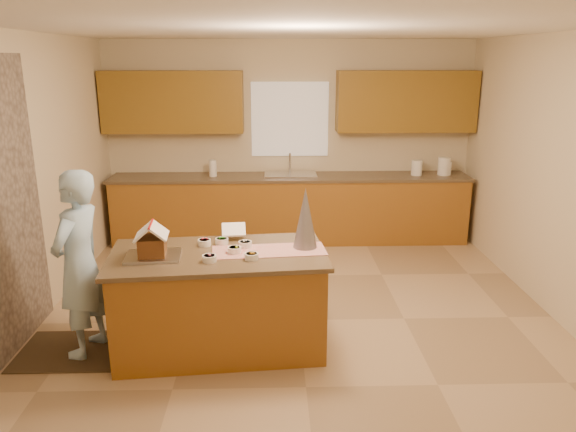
# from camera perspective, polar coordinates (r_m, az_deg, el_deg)

# --- Properties ---
(floor) EXTENTS (5.50, 5.50, 0.00)m
(floor) POSITION_cam_1_polar(r_m,az_deg,el_deg) (5.45, 1.13, -10.74)
(floor) COLOR tan
(floor) RESTS_ON ground
(ceiling) EXTENTS (5.50, 5.50, 0.00)m
(ceiling) POSITION_cam_1_polar(r_m,az_deg,el_deg) (4.87, 1.32, 18.93)
(ceiling) COLOR silver
(ceiling) RESTS_ON floor
(wall_back) EXTENTS (5.50, 5.50, 0.00)m
(wall_back) POSITION_cam_1_polar(r_m,az_deg,el_deg) (7.69, 0.18, 7.80)
(wall_back) COLOR beige
(wall_back) RESTS_ON floor
(wall_front) EXTENTS (5.50, 5.50, 0.00)m
(wall_front) POSITION_cam_1_polar(r_m,az_deg,el_deg) (2.39, 4.61, -11.56)
(wall_front) COLOR beige
(wall_front) RESTS_ON floor
(wall_left) EXTENTS (5.50, 5.50, 0.00)m
(wall_left) POSITION_cam_1_polar(r_m,az_deg,el_deg) (5.46, -26.01, 2.74)
(wall_left) COLOR beige
(wall_left) RESTS_ON floor
(wall_right) EXTENTS (5.50, 5.50, 0.00)m
(wall_right) POSITION_cam_1_polar(r_m,az_deg,el_deg) (5.69, 27.29, 3.05)
(wall_right) COLOR beige
(wall_right) RESTS_ON floor
(window_curtain) EXTENTS (1.05, 0.03, 1.00)m
(window_curtain) POSITION_cam_1_polar(r_m,az_deg,el_deg) (7.62, 0.19, 10.00)
(window_curtain) COLOR white
(window_curtain) RESTS_ON wall_back
(back_counter_base) EXTENTS (4.80, 0.60, 0.88)m
(back_counter_base) POSITION_cam_1_polar(r_m,az_deg,el_deg) (7.58, 0.25, 0.65)
(back_counter_base) COLOR brown
(back_counter_base) RESTS_ON floor
(back_counter_top) EXTENTS (4.85, 0.63, 0.04)m
(back_counter_top) POSITION_cam_1_polar(r_m,az_deg,el_deg) (7.47, 0.25, 4.05)
(back_counter_top) COLOR brown
(back_counter_top) RESTS_ON back_counter_base
(upper_cabinet_left) EXTENTS (1.85, 0.35, 0.80)m
(upper_cabinet_left) POSITION_cam_1_polar(r_m,az_deg,el_deg) (7.56, -11.85, 11.51)
(upper_cabinet_left) COLOR brown
(upper_cabinet_left) RESTS_ON wall_back
(upper_cabinet_right) EXTENTS (1.85, 0.35, 0.80)m
(upper_cabinet_right) POSITION_cam_1_polar(r_m,az_deg,el_deg) (7.66, 12.14, 11.56)
(upper_cabinet_right) COLOR brown
(upper_cabinet_right) RESTS_ON wall_back
(sink) EXTENTS (0.70, 0.45, 0.12)m
(sink) POSITION_cam_1_polar(r_m,az_deg,el_deg) (7.48, 0.25, 3.97)
(sink) COLOR silver
(sink) RESTS_ON back_counter_top
(faucet) EXTENTS (0.03, 0.03, 0.28)m
(faucet) POSITION_cam_1_polar(r_m,az_deg,el_deg) (7.62, 0.20, 5.51)
(faucet) COLOR silver
(faucet) RESTS_ON back_counter_top
(island_base) EXTENTS (1.80, 1.01, 0.84)m
(island_base) POSITION_cam_1_polar(r_m,az_deg,el_deg) (4.83, -7.10, -8.96)
(island_base) COLOR brown
(island_base) RESTS_ON floor
(island_top) EXTENTS (1.88, 1.10, 0.04)m
(island_top) POSITION_cam_1_polar(r_m,az_deg,el_deg) (4.66, -7.28, -4.04)
(island_top) COLOR brown
(island_top) RESTS_ON island_base
(table_runner) EXTENTS (0.99, 0.43, 0.01)m
(table_runner) POSITION_cam_1_polar(r_m,az_deg,el_deg) (4.67, -1.98, -3.60)
(table_runner) COLOR #A0160B
(table_runner) RESTS_ON island_top
(baking_tray) EXTENTS (0.47, 0.36, 0.02)m
(baking_tray) POSITION_cam_1_polar(r_m,az_deg,el_deg) (4.65, -13.83, -4.07)
(baking_tray) COLOR silver
(baking_tray) RESTS_ON island_top
(cookbook) EXTENTS (0.22, 0.18, 0.09)m
(cookbook) POSITION_cam_1_polar(r_m,az_deg,el_deg) (4.98, -5.66, -1.41)
(cookbook) COLOR white
(cookbook) RESTS_ON island_top
(tinsel_tree) EXTENTS (0.23, 0.23, 0.53)m
(tinsel_tree) POSITION_cam_1_polar(r_m,az_deg,el_deg) (4.67, 1.81, -0.24)
(tinsel_tree) COLOR silver
(tinsel_tree) RESTS_ON island_top
(rug) EXTENTS (1.08, 0.71, 0.01)m
(rug) POSITION_cam_1_polar(r_m,az_deg,el_deg) (5.24, -20.48, -12.94)
(rug) COLOR black
(rug) RESTS_ON floor
(boy) EXTENTS (0.52, 0.66, 1.60)m
(boy) POSITION_cam_1_polar(r_m,az_deg,el_deg) (4.90, -20.84, -4.69)
(boy) COLOR #ACD5F5
(boy) RESTS_ON rug
(canister_a) EXTENTS (0.15, 0.15, 0.20)m
(canister_a) POSITION_cam_1_polar(r_m,az_deg,el_deg) (7.70, 13.22, 4.91)
(canister_a) COLOR white
(canister_a) RESTS_ON back_counter_top
(canister_b) EXTENTS (0.17, 0.17, 0.24)m
(canister_b) POSITION_cam_1_polar(r_m,az_deg,el_deg) (7.80, 15.89, 5.00)
(canister_b) COLOR white
(canister_b) RESTS_ON back_counter_top
(canister_c) EXTENTS (0.13, 0.13, 0.19)m
(canister_c) POSITION_cam_1_polar(r_m,az_deg,el_deg) (7.82, 16.13, 4.79)
(canister_c) COLOR white
(canister_c) RESTS_ON back_counter_top
(paper_towel) EXTENTS (0.10, 0.10, 0.22)m
(paper_towel) POSITION_cam_1_polar(r_m,az_deg,el_deg) (7.49, -7.81, 4.94)
(paper_towel) COLOR white
(paper_towel) RESTS_ON back_counter_top
(gingerbread_house) EXTENTS (0.29, 0.29, 0.27)m
(gingerbread_house) POSITION_cam_1_polar(r_m,az_deg,el_deg) (4.61, -13.92, -2.75)
(gingerbread_house) COLOR brown
(gingerbread_house) RESTS_ON baking_tray
(candy_bowls) EXTENTS (0.54, 0.55, 0.05)m
(candy_bowls) POSITION_cam_1_polar(r_m,az_deg,el_deg) (4.67, -6.28, -3.38)
(candy_bowls) COLOR orange
(candy_bowls) RESTS_ON island_top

